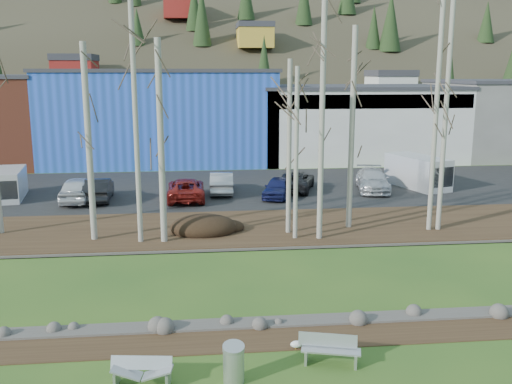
{
  "coord_description": "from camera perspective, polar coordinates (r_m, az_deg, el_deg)",
  "views": [
    {
      "loc": [
        -2.95,
        -14.07,
        8.07
      ],
      "look_at": [
        -0.17,
        12.11,
        2.5
      ],
      "focal_mm": 40.0,
      "sensor_mm": 36.0,
      "label": 1
    }
  ],
  "objects": [
    {
      "name": "parking_lot",
      "position": [
        39.99,
        -1.7,
        0.4
      ],
      "size": [
        80.0,
        14.0,
        0.14
      ],
      "primitive_type": "cube",
      "color": "black",
      "rests_on": "ground"
    },
    {
      "name": "far_bank_rocks",
      "position": [
        26.78,
        0.55,
        -5.59
      ],
      "size": [
        80.0,
        0.8,
        0.46
      ],
      "primitive_type": null,
      "color": "#47423D",
      "rests_on": "ground"
    },
    {
      "name": "litter_bin",
      "position": [
        15.73,
        -2.25,
        -16.89
      ],
      "size": [
        0.58,
        0.58,
        0.97
      ],
      "primitive_type": "cylinder",
      "rotation": [
        0.0,
        0.0,
        0.03
      ],
      "color": "silver",
      "rests_on": "ground"
    },
    {
      "name": "van_white",
      "position": [
        41.23,
        16.02,
        1.92
      ],
      "size": [
        3.4,
        5.34,
        2.17
      ],
      "rotation": [
        0.0,
        0.0,
        0.29
      ],
      "color": "white",
      "rests_on": "parking_lot"
    },
    {
      "name": "birch_3",
      "position": [
        26.73,
        -11.96,
        7.36
      ],
      "size": [
        0.24,
        0.24,
        11.8
      ],
      "color": "#ADAA9C",
      "rests_on": "far_bank"
    },
    {
      "name": "ground",
      "position": [
        16.48,
        5.28,
        -17.42
      ],
      "size": [
        200.0,
        200.0,
        0.0
      ],
      "primitive_type": "plane",
      "color": "#2E521D",
      "rests_on": "ground"
    },
    {
      "name": "birch_7",
      "position": [
        26.88,
        6.62,
        7.6
      ],
      "size": [
        0.26,
        0.26,
        11.84
      ],
      "color": "#ADAA9C",
      "rests_on": "far_bank"
    },
    {
      "name": "bench_intact",
      "position": [
        16.75,
        7.4,
        -15.35
      ],
      "size": [
        1.72,
        0.9,
        0.83
      ],
      "rotation": [
        0.0,
        0.0,
        -0.26
      ],
      "color": "silver",
      "rests_on": "ground"
    },
    {
      "name": "birch_8",
      "position": [
        29.23,
        9.57,
        6.18
      ],
      "size": [
        0.28,
        0.28,
        10.14
      ],
      "color": "#ADAA9C",
      "rests_on": "far_bank"
    },
    {
      "name": "building_white",
      "position": [
        55.31,
        9.72,
        6.95
      ],
      "size": [
        18.36,
        12.24,
        6.8
      ],
      "color": "beige",
      "rests_on": "ground"
    },
    {
      "name": "birch_4",
      "position": [
        26.68,
        -9.49,
        4.86
      ],
      "size": [
        0.3,
        0.3,
        9.41
      ],
      "color": "#ADAA9C",
      "rests_on": "far_bank"
    },
    {
      "name": "birch_2",
      "position": [
        27.8,
        -16.38,
        4.67
      ],
      "size": [
        0.3,
        0.3,
        9.26
      ],
      "color": "#ADAA9C",
      "rests_on": "far_bank"
    },
    {
      "name": "car_6",
      "position": [
        39.48,
        11.56,
        1.18
      ],
      "size": [
        2.9,
        5.25,
        1.44
      ],
      "primitive_type": "imported",
      "rotation": [
        0.0,
        0.0,
        -0.19
      ],
      "color": "silver",
      "rests_on": "parking_lot"
    },
    {
      "name": "dirt_mound",
      "position": [
        28.79,
        -5.27,
        -3.39
      ],
      "size": [
        3.38,
        2.39,
        0.66
      ],
      "primitive_type": "ellipsoid",
      "color": "black",
      "rests_on": "far_bank"
    },
    {
      "name": "birch_6",
      "position": [
        27.03,
        4.05,
        3.77
      ],
      "size": [
        0.21,
        0.21,
        8.17
      ],
      "color": "#ADAA9C",
      "rests_on": "far_bank"
    },
    {
      "name": "car_5",
      "position": [
        38.87,
        3.97,
        1.14
      ],
      "size": [
        3.56,
        5.22,
        1.33
      ],
      "primitive_type": "imported",
      "rotation": [
        0.0,
        0.0,
        2.83
      ],
      "color": "#242326",
      "rests_on": "parking_lot"
    },
    {
      "name": "van_grey",
      "position": [
        39.36,
        -23.57,
        0.69
      ],
      "size": [
        2.37,
        4.45,
        1.85
      ],
      "rotation": [
        0.0,
        0.0,
        0.15
      ],
      "color": "silver",
      "rests_on": "parking_lot"
    },
    {
      "name": "birch_9",
      "position": [
        29.58,
        17.6,
        8.09
      ],
      "size": [
        0.24,
        0.24,
        12.43
      ],
      "color": "#ADAA9C",
      "rests_on": "far_bank"
    },
    {
      "name": "car_4",
      "position": [
        37.99,
        -3.46,
        0.97
      ],
      "size": [
        1.69,
        4.36,
        1.42
      ],
      "primitive_type": "imported",
      "rotation": [
        0.0,
        0.0,
        3.1
      ],
      "color": "#A4A4A6",
      "rests_on": "parking_lot"
    },
    {
      "name": "car_2",
      "position": [
        36.2,
        -7.01,
        0.3
      ],
      "size": [
        2.32,
        4.92,
        1.36
      ],
      "primitive_type": "imported",
      "rotation": [
        0.0,
        0.0,
        3.15
      ],
      "color": "maroon",
      "rests_on": "parking_lot"
    },
    {
      "name": "far_bank",
      "position": [
        29.81,
        -0.16,
        -3.61
      ],
      "size": [
        80.0,
        7.0,
        0.15
      ],
      "primitive_type": "cube",
      "color": "#382616",
      "rests_on": "ground"
    },
    {
      "name": "building_blue",
      "position": [
        53.3,
        -9.4,
        7.58
      ],
      "size": [
        20.4,
        12.24,
        8.3
      ],
      "color": "#1F4AAA",
      "rests_on": "ground"
    },
    {
      "name": "birch_10",
      "position": [
        29.78,
        18.48,
        8.06
      ],
      "size": [
        0.24,
        0.24,
        12.43
      ],
      "color": "#ADAA9C",
      "rests_on": "far_bank"
    },
    {
      "name": "hillside",
      "position": [
        98.56,
        -4.51,
        17.4
      ],
      "size": [
        160.0,
        72.0,
        35.0
      ],
      "primitive_type": null,
      "color": "#2D271A",
      "rests_on": "ground"
    },
    {
      "name": "river",
      "position": [
        22.94,
        1.74,
        -8.66
      ],
      "size": [
        80.0,
        8.0,
        0.9
      ],
      "primitive_type": null,
      "color": "black",
      "rests_on": "ground"
    },
    {
      "name": "car_1",
      "position": [
        36.98,
        -15.47,
        0.26
      ],
      "size": [
        1.7,
        4.39,
        1.43
      ],
      "primitive_type": "imported",
      "rotation": [
        0.0,
        0.0,
        3.19
      ],
      "color": "black",
      "rests_on": "parking_lot"
    },
    {
      "name": "seagull",
      "position": [
        17.49,
        4.13,
        -14.91
      ],
      "size": [
        0.45,
        0.21,
        0.32
      ],
      "rotation": [
        0.0,
        0.0,
        0.02
      ],
      "color": "gold",
      "rests_on": "ground"
    },
    {
      "name": "bench_damaged",
      "position": [
        15.95,
        -11.33,
        -17.19
      ],
      "size": [
        1.67,
        0.73,
        0.72
      ],
      "rotation": [
        0.0,
        0.0,
        -0.13
      ],
      "color": "silver",
      "rests_on": "ground"
    },
    {
      "name": "car_0",
      "position": [
        37.09,
        -17.39,
        0.28
      ],
      "size": [
        1.95,
        4.63,
        1.56
      ],
      "primitive_type": "imported",
      "rotation": [
        0.0,
        0.0,
        3.16
      ],
      "color": "silver",
      "rests_on": "parking_lot"
    },
    {
      "name": "near_bank_rocks",
      "position": [
        19.2,
        3.43,
        -12.93
      ],
      "size": [
        80.0,
        0.8,
        0.5
      ],
      "primitive_type": null,
      "color": "#47423D",
      "rests_on": "ground"
    },
    {
      "name": "birch_5",
      "position": [
        27.95,
        3.33,
        4.4
      ],
      "size": [
        0.24,
        0.24,
        8.52
      ],
      "color": "#ADAA9C",
      "rests_on": "far_bank"
    },
    {
      "name": "car_3",
      "position": [
        36.55,
        2.2,
        0.44
      ],
      "size": [
        2.68,
        4.07,
        1.29
      ],
      "primitive_type": "imported",
      "rotation": [
        0.0,
        0.0,
        -0.33
      ],
      "color": "navy",
      "rests_on": "parking_lot"
    },
    {
      "name": "dirt_strip",
      "position": [
        18.3,
        3.96,
        -14.19
      ],
      "size": [
        80.0,
        1.8,
        0.03
      ],
      "primitive_type": "cube",
      "color": "#382616",
      "rests_on": "ground"
    }
  ]
}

